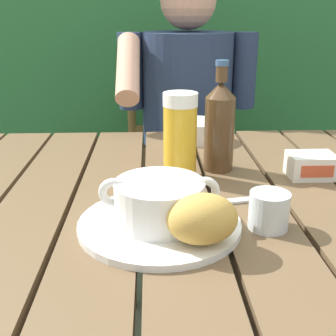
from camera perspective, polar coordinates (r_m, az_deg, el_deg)
name	(u,v)px	position (r m, az deg, el deg)	size (l,w,h in m)	color
dining_table	(175,231)	(0.94, 0.96, -8.31)	(1.23, 0.88, 0.76)	brown
chair_near_diner	(182,173)	(1.82, 1.93, -0.63)	(0.47, 0.46, 0.93)	brown
person_eating	(187,122)	(1.55, 2.49, 6.10)	(0.48, 0.47, 1.25)	#263350
serving_plate	(160,224)	(0.73, -1.13, -7.41)	(0.28, 0.28, 0.01)	white
soup_bowl	(159,200)	(0.72, -1.16, -4.33)	(0.20, 0.15, 0.08)	white
bread_roll	(202,219)	(0.65, 4.56, -6.74)	(0.12, 0.09, 0.08)	gold
beer_glass	(180,136)	(0.92, 1.61, 4.28)	(0.07, 0.07, 0.19)	gold
beer_bottle	(220,125)	(0.97, 6.85, 5.67)	(0.07, 0.07, 0.25)	#4D341E
water_glass_small	(269,210)	(0.74, 13.24, -5.50)	(0.07, 0.07, 0.06)	silver
butter_tub	(311,165)	(1.00, 18.46, 0.32)	(0.10, 0.08, 0.05)	white
table_knife	(223,202)	(0.83, 7.31, -4.45)	(0.17, 0.05, 0.01)	silver
diner_bowl	(198,131)	(1.22, 3.97, 4.96)	(0.13, 0.13, 0.06)	white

